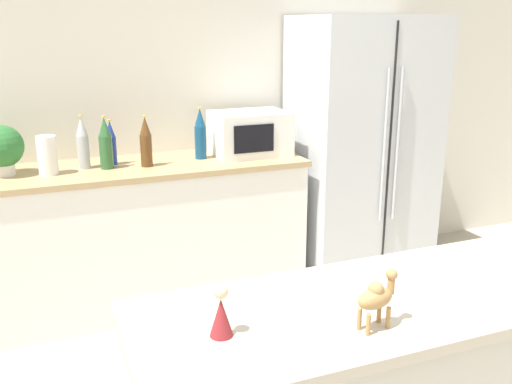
% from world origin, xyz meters
% --- Properties ---
extents(wall_back, '(8.00, 0.06, 2.55)m').
position_xyz_m(wall_back, '(0.00, 2.73, 1.27)').
color(wall_back, silver).
rests_on(wall_back, ground_plane).
extents(back_counter, '(1.94, 0.63, 0.92)m').
position_xyz_m(back_counter, '(-0.43, 2.40, 0.46)').
color(back_counter, white).
rests_on(back_counter, ground_plane).
extents(refrigerator, '(0.92, 0.69, 1.80)m').
position_xyz_m(refrigerator, '(1.06, 2.35, 0.90)').
color(refrigerator, silver).
rests_on(refrigerator, ground_plane).
extents(potted_plant, '(0.24, 0.24, 0.29)m').
position_xyz_m(potted_plant, '(-1.24, 2.42, 1.08)').
color(potted_plant, silver).
rests_on(potted_plant, back_counter).
extents(paper_towel_roll, '(0.11, 0.11, 0.22)m').
position_xyz_m(paper_towel_roll, '(-1.01, 2.35, 1.03)').
color(paper_towel_roll, white).
rests_on(paper_towel_roll, back_counter).
extents(microwave, '(0.48, 0.37, 0.28)m').
position_xyz_m(microwave, '(0.25, 2.42, 1.06)').
color(microwave, white).
rests_on(microwave, back_counter).
extents(back_bottle_0, '(0.08, 0.08, 0.31)m').
position_xyz_m(back_bottle_0, '(-0.68, 2.37, 1.07)').
color(back_bottle_0, '#2D6033').
rests_on(back_bottle_0, back_counter).
extents(back_bottle_1, '(0.07, 0.07, 0.32)m').
position_xyz_m(back_bottle_1, '(-0.80, 2.43, 1.07)').
color(back_bottle_1, '#B2B7BC').
rests_on(back_bottle_1, back_counter).
extents(back_bottle_2, '(0.07, 0.07, 0.33)m').
position_xyz_m(back_bottle_2, '(-0.09, 2.42, 1.08)').
color(back_bottle_2, navy).
rests_on(back_bottle_2, back_counter).
extents(back_bottle_3, '(0.06, 0.06, 0.28)m').
position_xyz_m(back_bottle_3, '(-0.64, 2.46, 1.05)').
color(back_bottle_3, navy).
rests_on(back_bottle_3, back_counter).
extents(back_bottle_4, '(0.07, 0.07, 0.31)m').
position_xyz_m(back_bottle_4, '(-0.45, 2.34, 1.07)').
color(back_bottle_4, brown).
rests_on(back_bottle_4, back_counter).
extents(camel_figurine_second, '(0.14, 0.08, 0.17)m').
position_xyz_m(camel_figurine_second, '(-0.25, 0.18, 1.03)').
color(camel_figurine_second, '#A87F4C').
rests_on(camel_figurine_second, bar_counter).
extents(wise_man_figurine_crimson, '(0.06, 0.06, 0.15)m').
position_xyz_m(wise_man_figurine_crimson, '(-0.66, 0.30, 1.00)').
color(wise_man_figurine_crimson, maroon).
rests_on(wise_man_figurine_crimson, bar_counter).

